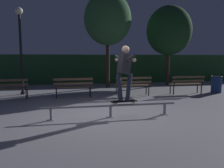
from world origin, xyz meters
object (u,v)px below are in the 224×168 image
Objects in this scene: park_bench_rightmost at (187,83)px; tree_far_right at (169,31)px; tree_behind_benches at (108,19)px; grind_rail at (110,108)px; trash_can at (216,84)px; park_bench_right_center at (133,84)px; lamp_post_left at (20,40)px; skateboarder at (124,69)px; park_bench_left_center at (73,85)px; skateboard at (124,102)px; park_bench_leftmost at (7,87)px.

park_bench_rightmost is 4.59m from tree_far_right.
tree_behind_benches reaches higher than tree_far_right.
trash_can is at bearing 30.52° from grind_rail.
park_bench_right_center is 5.43m from lamp_post_left.
tree_far_right is at bearing 54.45° from grind_rail.
skateboarder is 5.10m from park_bench_rightmost.
park_bench_left_center is 2.58m from park_bench_right_center.
park_bench_leftmost is (-3.94, 3.29, 0.10)m from skateboard.
trash_can is at bearing 5.42° from park_bench_rightmost.
lamp_post_left reaches higher than trash_can.
tree_behind_benches is at bearing 135.07° from park_bench_rightmost.
park_bench_rightmost is 5.54m from tree_behind_benches.
lamp_post_left is at bearing 172.29° from trash_can.
park_bench_right_center is 5.60m from tree_far_right.
park_bench_left_center is (-0.97, 3.29, 0.26)m from grind_rail.
skateboard is 1.00× the size of trash_can.
park_bench_leftmost is 7.75m from park_bench_rightmost.
tree_far_right is (3.29, 3.57, 2.78)m from park_bench_right_center.
park_bench_leftmost is 2.01× the size of trash_can.
lamp_post_left is at bearing 169.46° from park_bench_rightmost.
lamp_post_left is at bearing -157.56° from tree_behind_benches.
lamp_post_left is at bearing 124.85° from grind_rail.
skateboard is 8.70m from tree_far_right.
park_bench_right_center reaches higher than skateboard.
park_bench_left_center reaches higher than grind_rail.
tree_far_right reaches higher than park_bench_left_center.
park_bench_right_center is (1.62, 3.29, 0.26)m from grind_rail.
skateboarder is at bearing -147.68° from trash_can.
park_bench_rightmost is 0.33× the size of tree_far_right.
park_bench_right_center is at bearing 0.00° from park_bench_leftmost.
park_bench_left_center is 2.01× the size of trash_can.
tree_behind_benches reaches higher than trash_can.
grind_rail is at bearing 180.00° from skateboard.
tree_far_right is (5.87, 3.57, 2.78)m from park_bench_left_center.
skateboarder is (0.00, 0.00, 0.94)m from skateboard.
park_bench_rightmost is at bearing -10.54° from lamp_post_left.
grind_rail is at bearing -149.48° from trash_can.
skateboard is at bearing -95.68° from tree_behind_benches.
park_bench_leftmost is 0.33× the size of tree_far_right.
skateboarder reaches higher than park_bench_right_center.
park_bench_right_center is 0.33× the size of tree_far_right.
skateboard is 0.50× the size of park_bench_left_center.
park_bench_rightmost reaches higher than trash_can.
tree_behind_benches is at bearing 100.45° from park_bench_right_center.
skateboard is 0.50× the size of park_bench_rightmost.
park_bench_leftmost is 0.31× the size of tree_behind_benches.
skateboard is (0.39, 0.00, 0.16)m from grind_rail.
park_bench_leftmost is at bearing -101.99° from lamp_post_left.
grind_rail is 2.38× the size of park_bench_left_center.
park_bench_rightmost is at bearing -101.12° from tree_far_right.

